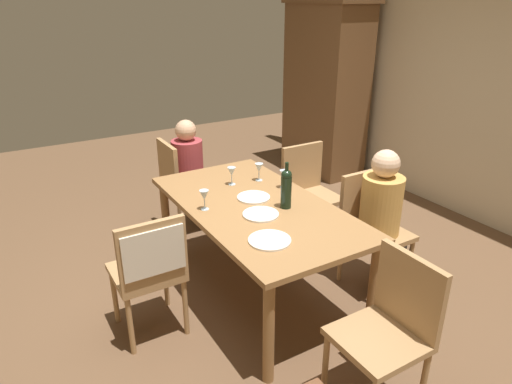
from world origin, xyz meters
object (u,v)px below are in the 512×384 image
at_px(chair_left_end, 180,180).
at_px(person_woman_host, 190,167).
at_px(chair_near, 150,263).
at_px(armoire_cabinet, 325,87).
at_px(chair_right_end, 391,323).
at_px(wine_glass_near_left, 284,175).
at_px(dinner_plate_guest_left, 270,240).
at_px(chair_far_right, 371,221).
at_px(wine_glass_centre, 259,168).
at_px(person_man_bearded, 383,212).
at_px(dining_table, 256,215).
at_px(wine_glass_near_right, 232,172).
at_px(wine_bottle_tall_green, 286,188).
at_px(wine_glass_far, 204,196).
at_px(dinner_plate_guest_right, 261,214).
at_px(dinner_plate_host, 254,197).
at_px(chair_far_left, 308,187).

bearing_deg(chair_left_end, person_woman_host, 90.00).
bearing_deg(chair_near, chair_left_end, 61.19).
distance_m(armoire_cabinet, chair_right_end, 3.98).
height_order(chair_near, wine_glass_near_left, chair_near).
bearing_deg(person_woman_host, armoire_cabinet, 108.06).
height_order(person_woman_host, dinner_plate_guest_left, person_woman_host).
relative_size(chair_far_right, wine_glass_centre, 6.17).
xyz_separation_m(chair_right_end, person_man_bearded, (-0.85, 0.78, 0.13)).
xyz_separation_m(dining_table, wine_glass_near_right, (-0.44, 0.03, 0.19)).
bearing_deg(armoire_cabinet, wine_bottle_tall_green, -43.80).
height_order(wine_glass_far, dinner_plate_guest_right, wine_glass_far).
bearing_deg(dinner_plate_host, wine_bottle_tall_green, 24.02).
distance_m(chair_far_right, wine_glass_far, 1.34).
distance_m(chair_near, dinner_plate_guest_left, 0.78).
bearing_deg(chair_right_end, wine_glass_centre, -6.11).
distance_m(dinner_plate_host, dinner_plate_guest_right, 0.30).
relative_size(wine_glass_centre, dinner_plate_host, 0.59).
bearing_deg(person_woman_host, chair_left_end, -90.00).
distance_m(chair_near, chair_right_end, 1.51).
xyz_separation_m(chair_left_end, chair_right_end, (2.58, 0.17, 0.00)).
bearing_deg(chair_right_end, dinner_plate_guest_left, 21.15).
relative_size(chair_far_right, dinner_plate_guest_left, 3.39).
relative_size(wine_bottle_tall_green, wine_glass_centre, 2.32).
bearing_deg(chair_far_right, wine_glass_far, -19.69).
distance_m(dining_table, wine_glass_near_right, 0.48).
xyz_separation_m(wine_glass_near_right, dinner_plate_guest_right, (0.61, -0.10, -0.10)).
bearing_deg(wine_glass_far, wine_glass_near_right, 129.30).
xyz_separation_m(person_woman_host, wine_glass_centre, (0.89, 0.24, 0.22)).
bearing_deg(wine_glass_near_left, dining_table, -65.21).
xyz_separation_m(wine_glass_near_right, dinner_plate_guest_left, (0.96, -0.24, -0.10)).
bearing_deg(chair_left_end, dinner_plate_guest_left, -3.91).
height_order(chair_near, wine_glass_centre, chair_near).
xyz_separation_m(person_woman_host, wine_glass_far, (1.17, -0.39, 0.22)).
height_order(chair_far_right, wine_glass_far, chair_far_right).
bearing_deg(armoire_cabinet, dinner_plate_guest_left, -44.04).
height_order(chair_near, person_woman_host, person_woman_host).
height_order(dining_table, dinner_plate_guest_right, dinner_plate_guest_right).
bearing_deg(wine_glass_near_left, chair_left_end, -158.45).
bearing_deg(person_man_bearded, wine_glass_centre, -54.54).
bearing_deg(chair_far_left, chair_far_right, 90.00).
distance_m(dining_table, chair_right_end, 1.30).
bearing_deg(chair_near, dinner_plate_guest_right, -3.44).
bearing_deg(chair_near, wine_bottle_tall_green, -1.70).
xyz_separation_m(chair_right_end, person_woman_host, (-2.58, -0.06, 0.11)).
distance_m(chair_near, dinner_plate_guest_right, 0.82).
bearing_deg(chair_near, wine_glass_near_left, 13.30).
distance_m(chair_right_end, wine_glass_centre, 1.73).
bearing_deg(person_man_bearded, chair_left_end, -61.11).
bearing_deg(chair_right_end, dining_table, 3.87).
bearing_deg(chair_far_left, chair_left_end, -39.80).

